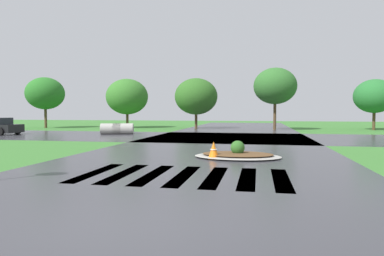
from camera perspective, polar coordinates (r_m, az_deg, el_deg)
name	(u,v)px	position (r m, az deg, el deg)	size (l,w,h in m)	color
ground_plane	(120,234)	(5.58, -12.06, -17.00)	(120.00, 120.00, 0.10)	#38722D
asphalt_roadway	(210,153)	(15.08, 3.09, -4.16)	(11.10, 80.00, 0.01)	#35353A
asphalt_cross_road	(228,137)	(24.05, 6.10, -1.56)	(90.00, 9.99, 0.01)	#35353A
crosswalk_stripes	(184,176)	(9.76, -1.43, -8.00)	(5.85, 3.25, 0.01)	white
median_island	(238,155)	(13.58, 7.66, -4.44)	(3.42, 2.24, 0.68)	#9E9B93
drainage_pipe_stack	(117,129)	(27.83, -12.47, -0.13)	(2.70, 1.48, 0.87)	#9E9B93
traffic_cone	(214,151)	(13.05, 3.65, -3.79)	(0.44, 0.44, 0.69)	orange
background_treeline	(243,92)	(35.19, 8.52, 6.02)	(46.35, 6.58, 6.51)	#4C3823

